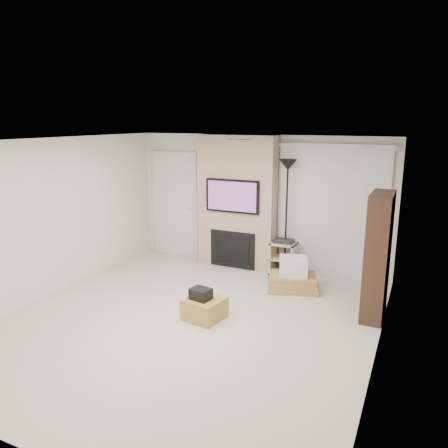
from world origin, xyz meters
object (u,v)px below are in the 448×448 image
at_px(ottoman, 204,308).
at_px(floor_lamp, 287,184).
at_px(box_stack, 293,277).
at_px(bookshelf, 378,256).
at_px(av_stand, 283,256).

relative_size(ottoman, floor_lamp, 0.24).
height_order(ottoman, box_stack, box_stack).
relative_size(floor_lamp, box_stack, 2.15).
bearing_deg(ottoman, bookshelf, 27.21).
distance_m(floor_lamp, box_stack, 1.65).
relative_size(floor_lamp, bookshelf, 1.16).
bearing_deg(floor_lamp, av_stand, -94.82).
xyz_separation_m(ottoman, floor_lamp, (0.47, 2.32, 1.50)).
xyz_separation_m(ottoman, av_stand, (0.46, 2.25, 0.20)).
distance_m(floor_lamp, bookshelf, 2.22).
relative_size(av_stand, bookshelf, 0.37).
bearing_deg(bookshelf, box_stack, 160.13).
bearing_deg(box_stack, bookshelf, -19.87).
relative_size(ottoman, bookshelf, 0.28).
xyz_separation_m(floor_lamp, box_stack, (0.36, -0.71, -1.44)).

